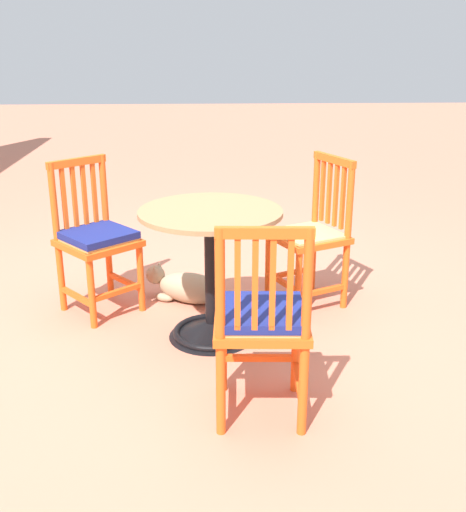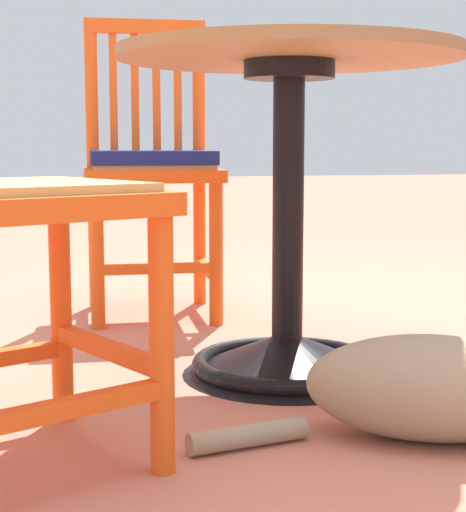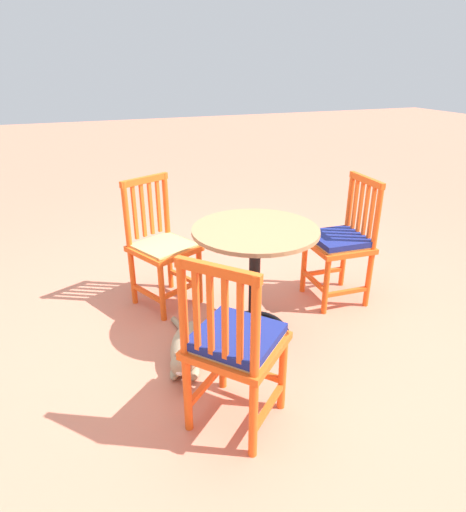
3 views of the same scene
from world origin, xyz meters
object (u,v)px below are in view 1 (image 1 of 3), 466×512
(orange_chair_near_fence, at_px, (311,236))
(cafe_table, at_px, (211,289))
(tabby_cat, at_px, (186,287))
(orange_chair_at_corner, at_px, (96,240))
(orange_chair_facing_out, at_px, (261,322))

(orange_chair_near_fence, bearing_deg, cafe_table, 126.18)
(cafe_table, distance_m, orange_chair_near_fence, 0.77)
(orange_chair_near_fence, distance_m, tabby_cat, 0.84)
(orange_chair_at_corner, relative_size, tabby_cat, 1.24)
(orange_chair_facing_out, height_order, orange_chair_near_fence, same)
(cafe_table, relative_size, orange_chair_facing_out, 0.83)
(orange_chair_near_fence, bearing_deg, orange_chair_facing_out, 161.47)
(tabby_cat, bearing_deg, orange_chair_near_fence, -92.90)
(orange_chair_facing_out, distance_m, tabby_cat, 1.35)
(orange_chair_facing_out, relative_size, orange_chair_near_fence, 1.00)
(orange_chair_at_corner, distance_m, tabby_cat, 0.63)
(cafe_table, xyz_separation_m, orange_chair_at_corner, (0.39, 0.68, 0.16))
(cafe_table, relative_size, tabby_cat, 1.03)
(orange_chair_facing_out, height_order, tabby_cat, orange_chair_facing_out)
(orange_chair_at_corner, relative_size, orange_chair_near_fence, 1.00)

